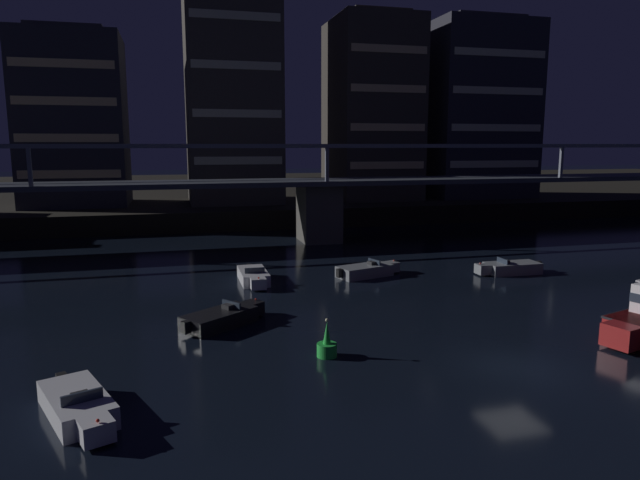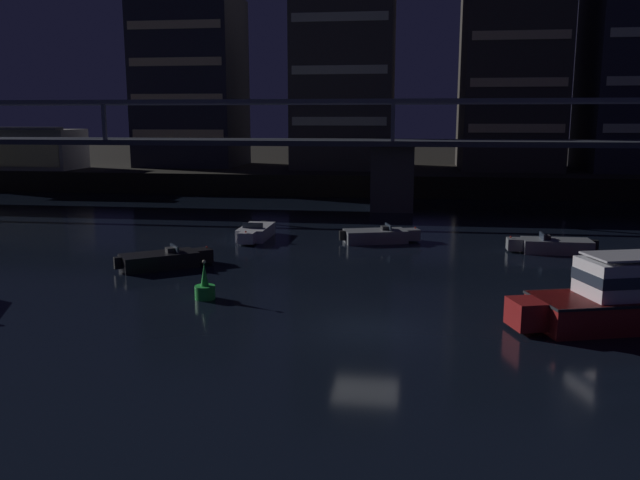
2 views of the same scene
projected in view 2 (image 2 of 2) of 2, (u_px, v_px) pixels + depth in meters
name	position (u px, v px, depth m)	size (l,w,h in m)	color
ground_plane	(366.00, 329.00, 24.57)	(400.00, 400.00, 0.00)	black
far_riverbank	(401.00, 161.00, 103.28)	(240.00, 80.00, 2.20)	black
river_bridge	(393.00, 156.00, 55.91)	(104.84, 6.40, 9.38)	#4C4944
tower_west_low	(191.00, 81.00, 77.04)	(11.52, 10.59, 20.19)	#282833
tower_west_tall	(345.00, 48.00, 73.37)	(10.97, 12.21, 27.14)	#423D38
tower_central	(511.00, 62.00, 71.37)	(10.49, 12.33, 23.63)	#38332D
waterfront_pavilion	(26.00, 149.00, 73.14)	(12.40, 7.40, 4.70)	#B2AD9E
cabin_cruiser_near_left	(630.00, 299.00, 24.83)	(9.34, 4.93, 2.79)	maroon
speedboat_near_center	(255.00, 232.00, 42.97)	(1.81, 5.19, 1.16)	silver
speedboat_mid_left	(553.00, 246.00, 38.51)	(5.19, 1.81, 1.16)	gray
speedboat_mid_center	(163.00, 260.00, 34.67)	(4.70, 3.97, 1.16)	black
speedboat_mid_right	(379.00, 236.00, 41.71)	(5.16, 2.86, 1.16)	gray
channel_buoy	(205.00, 288.00, 28.62)	(0.90, 0.90, 1.76)	green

